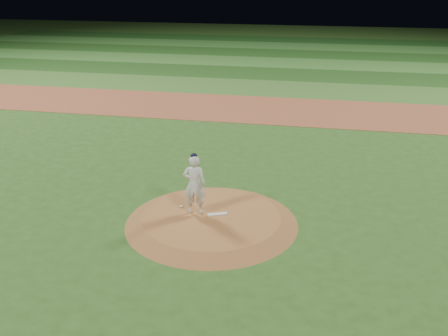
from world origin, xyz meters
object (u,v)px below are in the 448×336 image
object	(u,v)px
rosin_bag	(181,206)
pitchers_mound	(212,219)
pitcher_on_mound	(194,184)
pitching_rubber	(218,214)

from	to	relation	value
rosin_bag	pitchers_mound	bearing A→B (deg)	-19.00
rosin_bag	pitcher_on_mound	distance (m)	1.15
pitching_rubber	pitcher_on_mound	distance (m)	1.23
pitcher_on_mound	rosin_bag	bearing A→B (deg)	152.88
pitchers_mound	pitching_rubber	distance (m)	0.25
pitchers_mound	pitching_rubber	size ratio (longest dim) A/B	8.77
rosin_bag	pitcher_on_mound	xyz separation A→B (m)	(0.56, -0.28, 0.97)
pitching_rubber	pitcher_on_mound	size ratio (longest dim) A/B	0.31
pitching_rubber	pitcher_on_mound	world-z (taller)	pitcher_on_mound
pitcher_on_mound	pitchers_mound	bearing A→B (deg)	-10.19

